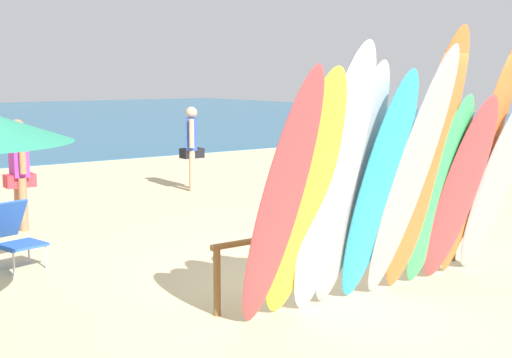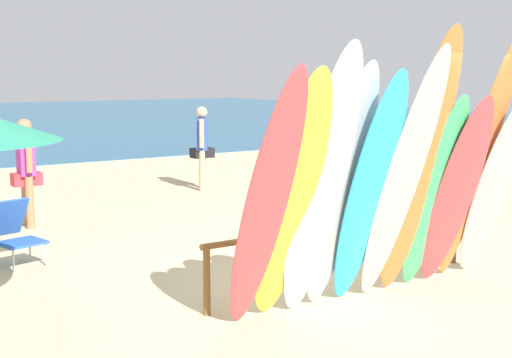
{
  "view_description": "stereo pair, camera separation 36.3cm",
  "coord_description": "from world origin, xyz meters",
  "px_view_note": "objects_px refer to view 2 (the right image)",
  "views": [
    {
      "loc": [
        -5.18,
        -5.51,
        2.31
      ],
      "look_at": [
        0.0,
        1.8,
        0.96
      ],
      "focal_mm": 49.25,
      "sensor_mm": 36.0,
      "label": 1
    },
    {
      "loc": [
        -4.88,
        -5.71,
        2.31
      ],
      "look_at": [
        0.0,
        1.8,
        0.96
      ],
      "focal_mm": 49.25,
      "sensor_mm": 36.0,
      "label": 2
    }
  ],
  "objects_px": {
    "surfboard_teal_4": "(369,192)",
    "surfboard_orange_6": "(419,166)",
    "surfboard_rack": "(346,235)",
    "surfboard_red_0": "(267,203)",
    "surfboard_white_2": "(321,185)",
    "surfboard_green_7": "(435,194)",
    "surfboard_grey_5": "(403,178)",
    "beach_chair_red": "(13,230)",
    "beachgoer_strolling": "(202,142)",
    "surfboard_orange_9": "(479,160)",
    "surfboard_yellow_1": "(291,200)",
    "beachgoer_midbeach": "(26,165)",
    "surfboard_red_8": "(456,192)",
    "surfboard_grey_3": "(342,189)",
    "surfboard_grey_10": "(492,189)"
  },
  "relations": [
    {
      "from": "surfboard_white_2",
      "to": "surfboard_orange_6",
      "type": "height_order",
      "value": "surfboard_orange_6"
    },
    {
      "from": "beach_chair_red",
      "to": "surfboard_green_7",
      "type": "bearing_deg",
      "value": -59.44
    },
    {
      "from": "beachgoer_midbeach",
      "to": "surfboard_green_7",
      "type": "bearing_deg",
      "value": 30.38
    },
    {
      "from": "surfboard_white_2",
      "to": "surfboard_grey_5",
      "type": "bearing_deg",
      "value": -1.28
    },
    {
      "from": "surfboard_red_0",
      "to": "surfboard_teal_4",
      "type": "xyz_separation_m",
      "value": [
        1.21,
        0.04,
        -0.02
      ]
    },
    {
      "from": "surfboard_grey_5",
      "to": "beach_chair_red",
      "type": "relative_size",
      "value": 3.25
    },
    {
      "from": "surfboard_grey_3",
      "to": "surfboard_red_0",
      "type": "bearing_deg",
      "value": -177.3
    },
    {
      "from": "surfboard_rack",
      "to": "surfboard_green_7",
      "type": "bearing_deg",
      "value": -45.0
    },
    {
      "from": "surfboard_white_2",
      "to": "surfboard_green_7",
      "type": "distance_m",
      "value": 1.63
    },
    {
      "from": "surfboard_grey_5",
      "to": "beach_chair_red",
      "type": "height_order",
      "value": "surfboard_grey_5"
    },
    {
      "from": "surfboard_teal_4",
      "to": "surfboard_orange_6",
      "type": "relative_size",
      "value": 0.87
    },
    {
      "from": "surfboard_grey_5",
      "to": "surfboard_orange_9",
      "type": "xyz_separation_m",
      "value": [
        1.27,
        0.12,
        0.08
      ]
    },
    {
      "from": "surfboard_grey_5",
      "to": "beachgoer_midbeach",
      "type": "distance_m",
      "value": 6.13
    },
    {
      "from": "surfboard_grey_5",
      "to": "surfboard_orange_6",
      "type": "distance_m",
      "value": 0.3
    },
    {
      "from": "surfboard_red_8",
      "to": "beach_chair_red",
      "type": "bearing_deg",
      "value": 140.29
    },
    {
      "from": "surfboard_rack",
      "to": "surfboard_teal_4",
      "type": "bearing_deg",
      "value": -115.34
    },
    {
      "from": "surfboard_red_0",
      "to": "surfboard_orange_9",
      "type": "xyz_separation_m",
      "value": [
        2.86,
        0.1,
        0.18
      ]
    },
    {
      "from": "surfboard_yellow_1",
      "to": "surfboard_white_2",
      "type": "xyz_separation_m",
      "value": [
        0.3,
        -0.04,
        0.11
      ]
    },
    {
      "from": "surfboard_grey_5",
      "to": "surfboard_red_8",
      "type": "distance_m",
      "value": 0.93
    },
    {
      "from": "surfboard_rack",
      "to": "surfboard_teal_4",
      "type": "relative_size",
      "value": 1.43
    },
    {
      "from": "surfboard_grey_3",
      "to": "surfboard_orange_9",
      "type": "bearing_deg",
      "value": -7.14
    },
    {
      "from": "surfboard_white_2",
      "to": "surfboard_green_7",
      "type": "relative_size",
      "value": 1.23
    },
    {
      "from": "beachgoer_strolling",
      "to": "beachgoer_midbeach",
      "type": "bearing_deg",
      "value": 142.98
    },
    {
      "from": "surfboard_orange_6",
      "to": "surfboard_red_0",
      "type": "bearing_deg",
      "value": -177.68
    },
    {
      "from": "surfboard_teal_4",
      "to": "surfboard_orange_9",
      "type": "distance_m",
      "value": 1.66
    },
    {
      "from": "surfboard_rack",
      "to": "surfboard_red_0",
      "type": "bearing_deg",
      "value": -153.56
    },
    {
      "from": "surfboard_green_7",
      "to": "surfboard_orange_9",
      "type": "bearing_deg",
      "value": -1.69
    },
    {
      "from": "surfboard_grey_5",
      "to": "beachgoer_midbeach",
      "type": "bearing_deg",
      "value": 106.45
    },
    {
      "from": "surfboard_rack",
      "to": "beachgoer_strolling",
      "type": "bearing_deg",
      "value": 74.6
    },
    {
      "from": "surfboard_rack",
      "to": "surfboard_red_8",
      "type": "xyz_separation_m",
      "value": [
        0.92,
        -0.7,
        0.49
      ]
    },
    {
      "from": "surfboard_grey_3",
      "to": "beachgoer_strolling",
      "type": "height_order",
      "value": "surfboard_grey_3"
    },
    {
      "from": "surfboard_red_0",
      "to": "surfboard_grey_5",
      "type": "bearing_deg",
      "value": -3.97
    },
    {
      "from": "surfboard_orange_6",
      "to": "beach_chair_red",
      "type": "bearing_deg",
      "value": 131.8
    },
    {
      "from": "surfboard_white_2",
      "to": "surfboard_grey_5",
      "type": "xyz_separation_m",
      "value": [
        0.99,
        -0.04,
        -0.0
      ]
    },
    {
      "from": "surfboard_rack",
      "to": "surfboard_red_0",
      "type": "xyz_separation_m",
      "value": [
        -1.56,
        -0.78,
        0.63
      ]
    },
    {
      "from": "surfboard_red_0",
      "to": "beachgoer_strolling",
      "type": "height_order",
      "value": "surfboard_red_0"
    },
    {
      "from": "surfboard_yellow_1",
      "to": "beachgoer_midbeach",
      "type": "distance_m",
      "value": 5.72
    },
    {
      "from": "surfboard_grey_5",
      "to": "surfboard_grey_10",
      "type": "bearing_deg",
      "value": 1.74
    },
    {
      "from": "surfboard_teal_4",
      "to": "beach_chair_red",
      "type": "distance_m",
      "value": 4.46
    },
    {
      "from": "surfboard_rack",
      "to": "beachgoer_strolling",
      "type": "xyz_separation_m",
      "value": [
        1.8,
        6.55,
        0.39
      ]
    },
    {
      "from": "surfboard_orange_6",
      "to": "surfboard_grey_5",
      "type": "bearing_deg",
      "value": -166.44
    },
    {
      "from": "surfboard_yellow_1",
      "to": "surfboard_grey_3",
      "type": "xyz_separation_m",
      "value": [
        0.65,
        0.08,
        0.03
      ]
    },
    {
      "from": "surfboard_grey_3",
      "to": "surfboard_teal_4",
      "type": "height_order",
      "value": "surfboard_grey_3"
    },
    {
      "from": "surfboard_orange_9",
      "to": "beach_chair_red",
      "type": "bearing_deg",
      "value": 133.26
    },
    {
      "from": "surfboard_yellow_1",
      "to": "beachgoer_midbeach",
      "type": "relative_size",
      "value": 1.54
    },
    {
      "from": "surfboard_white_2",
      "to": "surfboard_grey_10",
      "type": "height_order",
      "value": "surfboard_white_2"
    },
    {
      "from": "surfboard_grey_3",
      "to": "surfboard_teal_4",
      "type": "xyz_separation_m",
      "value": [
        0.26,
        -0.1,
        -0.04
      ]
    },
    {
      "from": "surfboard_orange_6",
      "to": "beachgoer_strolling",
      "type": "height_order",
      "value": "surfboard_orange_6"
    },
    {
      "from": "surfboard_grey_5",
      "to": "surfboard_grey_10",
      "type": "height_order",
      "value": "surfboard_grey_5"
    },
    {
      "from": "surfboard_white_2",
      "to": "surfboard_grey_10",
      "type": "distance_m",
      "value": 2.55
    }
  ]
}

